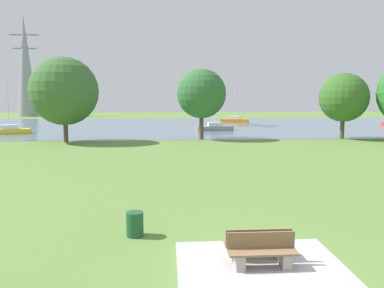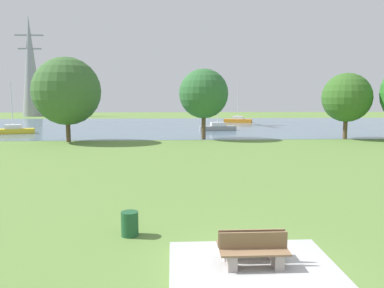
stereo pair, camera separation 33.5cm
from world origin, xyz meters
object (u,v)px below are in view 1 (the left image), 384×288
(bench_facing_inland, at_px, (262,254))
(tree_west_near, at_px, (64,91))
(sailboat_yellow, at_px, (10,130))
(tree_east_near, at_px, (344,98))
(bench_facing_water, at_px, (257,246))
(litter_bin, at_px, (135,224))
(sailboat_orange, at_px, (234,120))
(sailboat_gray, at_px, (215,127))
(electricity_pylon, at_px, (26,66))
(tree_mid_shore, at_px, (202,94))

(bench_facing_inland, relative_size, tree_west_near, 0.21)
(bench_facing_inland, bearing_deg, tree_west_near, 113.11)
(sailboat_yellow, relative_size, tree_east_near, 0.89)
(tree_west_near, height_order, tree_east_near, tree_west_near)
(bench_facing_water, relative_size, litter_bin, 2.25)
(bench_facing_inland, height_order, sailboat_orange, sailboat_orange)
(sailboat_yellow, distance_m, tree_east_near, 38.80)
(tree_west_near, relative_size, tree_east_near, 1.20)
(sailboat_gray, distance_m, sailboat_yellow, 25.61)
(tree_east_near, xyz_separation_m, electricity_pylon, (-50.77, 51.05, 7.06))
(litter_bin, height_order, tree_west_near, tree_west_near)
(bench_facing_inland, height_order, litter_bin, bench_facing_inland)
(sailboat_yellow, relative_size, tree_west_near, 0.75)
(litter_bin, xyz_separation_m, sailboat_orange, (12.86, 54.23, 0.07))
(bench_facing_inland, relative_size, tree_mid_shore, 0.24)
(sailboat_yellow, xyz_separation_m, tree_west_near, (9.02, -8.98, 4.58))
(tree_mid_shore, bearing_deg, litter_bin, -99.48)
(bench_facing_inland, bearing_deg, tree_east_near, 61.78)
(sailboat_gray, height_order, tree_west_near, tree_west_near)
(litter_bin, distance_m, sailboat_orange, 55.73)
(bench_facing_water, height_order, bench_facing_inland, same)
(sailboat_gray, bearing_deg, bench_facing_water, -95.52)
(bench_facing_water, relative_size, bench_facing_inland, 1.00)
(bench_facing_inland, height_order, sailboat_gray, sailboat_gray)
(litter_bin, bearing_deg, tree_mid_shore, 80.52)
(bench_facing_water, relative_size, tree_mid_shore, 0.24)
(sailboat_gray, xyz_separation_m, sailboat_yellow, (-25.42, -3.14, -0.02))
(tree_west_near, bearing_deg, litter_bin, -71.29)
(sailboat_orange, bearing_deg, sailboat_gray, -109.08)
(litter_bin, height_order, electricity_pylon, electricity_pylon)
(sailboat_gray, xyz_separation_m, tree_west_near, (-16.40, -12.12, 4.56))
(sailboat_orange, distance_m, tree_west_near, 35.62)
(litter_bin, relative_size, tree_mid_shore, 0.11)
(sailboat_gray, xyz_separation_m, sailboat_orange, (5.42, 15.67, -0.01))
(bench_facing_inland, height_order, electricity_pylon, electricity_pylon)
(bench_facing_water, xyz_separation_m, litter_bin, (-3.50, 2.21, -0.07))
(litter_bin, height_order, sailboat_gray, sailboat_gray)
(litter_bin, xyz_separation_m, tree_west_near, (-8.95, 26.45, 4.64))
(sailboat_gray, relative_size, sailboat_yellow, 1.26)
(tree_west_near, height_order, electricity_pylon, electricity_pylon)
(litter_bin, xyz_separation_m, sailboat_yellow, (-17.97, 35.43, 0.05))
(bench_facing_water, distance_m, sailboat_gray, 40.97)
(tree_east_near, bearing_deg, tree_mid_shore, 177.67)
(tree_west_near, height_order, tree_mid_shore, tree_west_near)
(sailboat_yellow, bearing_deg, tree_mid_shore, -17.40)
(sailboat_yellow, bearing_deg, sailboat_orange, 31.37)
(tree_mid_shore, xyz_separation_m, tree_east_near, (15.12, -0.61, -0.41))
(sailboat_gray, bearing_deg, tree_west_near, -143.54)
(tree_mid_shore, bearing_deg, sailboat_yellow, 162.60)
(sailboat_orange, xyz_separation_m, tree_east_near, (6.98, -26.53, 3.94))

